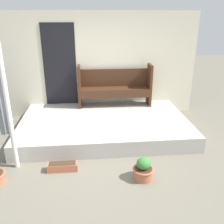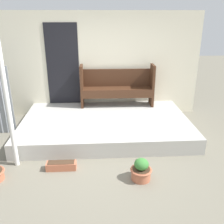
{
  "view_description": "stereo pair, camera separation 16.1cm",
  "coord_description": "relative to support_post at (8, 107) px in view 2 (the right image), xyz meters",
  "views": [
    {
      "loc": [
        -0.26,
        -4.0,
        2.51
      ],
      "look_at": [
        0.16,
        0.4,
        0.77
      ],
      "focal_mm": 40.0,
      "sensor_mm": 36.0,
      "label": 1
    },
    {
      "loc": [
        -0.1,
        -4.01,
        2.51
      ],
      "look_at": [
        0.16,
        0.4,
        0.77
      ],
      "focal_mm": 40.0,
      "sensor_mm": 36.0,
      "label": 2
    }
  ],
  "objects": [
    {
      "name": "ground_plane",
      "position": [
        1.56,
        0.1,
        -1.09
      ],
      "size": [
        24.0,
        24.0,
        0.0
      ],
      "primitive_type": "plane",
      "color": "#706B5B"
    },
    {
      "name": "porch_slab",
      "position": [
        1.63,
        1.24,
        -0.93
      ],
      "size": [
        3.7,
        2.28,
        0.32
      ],
      "color": "#B2AFA8",
      "rests_on": "ground_plane"
    },
    {
      "name": "house_wall",
      "position": [
        1.59,
        2.41,
        0.21
      ],
      "size": [
        4.9,
        0.08,
        2.6
      ],
      "color": "beige",
      "rests_on": "ground_plane"
    },
    {
      "name": "support_post",
      "position": [
        0.0,
        0.0,
        0.0
      ],
      "size": [
        0.08,
        0.08,
        2.18
      ],
      "color": "white",
      "rests_on": "ground_plane"
    },
    {
      "name": "bench",
      "position": [
        1.96,
        2.15,
        -0.24
      ],
      "size": [
        1.82,
        0.42,
        1.04
      ],
      "rotation": [
        0.0,
        0.0,
        -0.01
      ],
      "color": "#422616",
      "rests_on": "porch_slab"
    },
    {
      "name": "flower_pot_middle",
      "position": [
        2.13,
        -0.55,
        -0.93
      ],
      "size": [
        0.35,
        0.35,
        0.37
      ],
      "color": "#B76647",
      "rests_on": "ground_plane"
    },
    {
      "name": "planter_box_rect",
      "position": [
        0.81,
        -0.19,
        -1.02
      ],
      "size": [
        0.51,
        0.17,
        0.14
      ],
      "color": "#B76647",
      "rests_on": "ground_plane"
    }
  ]
}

